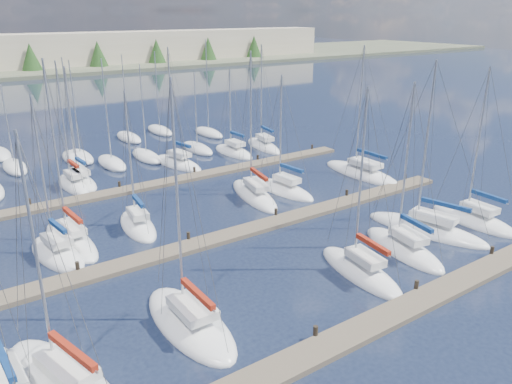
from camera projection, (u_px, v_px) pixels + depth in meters
ground at (74, 128)px, 71.93m from camera, size 400.00×400.00×0.00m
dock_near at (381, 320)px, 27.17m from camera, size 44.00×1.93×1.10m
dock_mid at (241, 232)px, 37.96m from camera, size 44.00×1.93×1.10m
dock_far at (163, 183)px, 48.76m from camera, size 44.00×1.93×1.10m
sailboat_d at (360, 271)px, 32.20m from camera, size 3.37×7.89×12.66m
sailboat_e at (403, 249)px, 35.24m from camera, size 3.89×8.09×12.49m
sailboat_k at (254, 195)px, 45.48m from camera, size 4.32×9.29×13.61m
sailboat_j at (138, 226)px, 39.02m from camera, size 3.09×6.77×11.35m
sailboat_c at (190, 322)px, 26.91m from camera, size 3.19×8.39×13.89m
sailboat_n at (73, 185)px, 48.12m from camera, size 2.30×6.88×12.57m
sailboat_q at (234, 152)px, 59.32m from camera, size 2.53×7.12×10.59m
sailboat_m at (361, 173)px, 51.69m from camera, size 3.27×10.04×13.65m
sailboat_i at (71, 240)px, 36.53m from camera, size 2.98×8.61×13.85m
sailboat_l at (284, 190)px, 46.84m from camera, size 3.06×7.58×11.44m
sailboat_h at (57, 253)px, 34.59m from camera, size 3.41×7.12×11.79m
sailboat_g at (474, 220)px, 40.09m from camera, size 3.03×7.78×12.92m
sailboat_r at (264, 146)px, 61.97m from camera, size 3.60×8.17×13.04m
sailboat_o at (81, 182)px, 48.92m from camera, size 2.60×6.34×12.02m
sailboat_p at (178, 163)px, 54.92m from camera, size 3.79×8.09×13.26m
sailboat_b at (65, 383)px, 22.54m from camera, size 4.99×9.51×12.48m
sailboat_f at (426, 229)px, 38.38m from camera, size 4.93×9.96×13.58m
distant_boats at (76, 157)px, 56.98m from camera, size 36.93×20.75×13.30m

